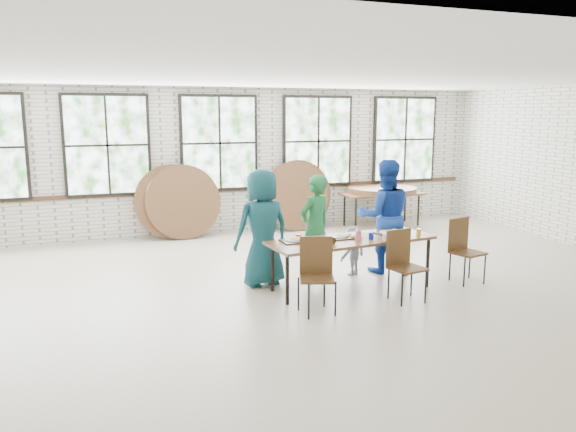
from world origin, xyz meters
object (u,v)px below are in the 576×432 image
(chair_near_left, at_px, (316,268))
(dining_table, at_px, (351,242))
(storage_table, at_px, (382,195))
(chair_near_right, at_px, (403,259))

(chair_near_left, bearing_deg, dining_table, 57.83)
(chair_near_left, relative_size, storage_table, 0.52)
(dining_table, bearing_deg, chair_near_left, -147.31)
(chair_near_left, xyz_separation_m, chair_near_right, (1.26, 0.01, 0.00))
(chair_near_right, relative_size, storage_table, 0.52)
(chair_near_left, xyz_separation_m, storage_table, (3.52, 4.51, 0.13))
(storage_table, bearing_deg, chair_near_left, -126.42)
(dining_table, height_order, chair_near_left, chair_near_left)
(chair_near_left, height_order, chair_near_right, same)
(chair_near_right, bearing_deg, dining_table, 114.19)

